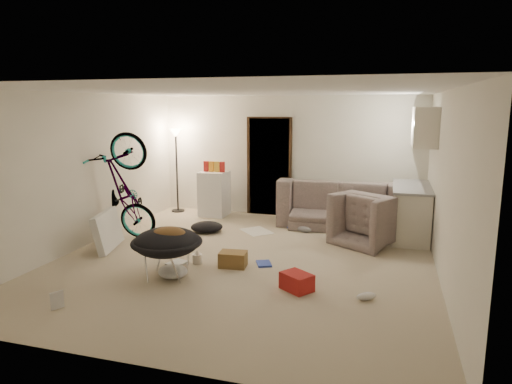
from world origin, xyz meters
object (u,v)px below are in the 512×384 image
(drink_case_a, at_px, (233,259))
(drink_case_b, at_px, (297,282))
(sofa, at_px, (339,208))
(floor_lamp, at_px, (176,152))
(saucer_chair, at_px, (167,249))
(kitchen_counter, at_px, (410,213))
(juicer, at_px, (197,258))
(tv_box, at_px, (108,230))
(mini_fridge, at_px, (214,194))
(bicycle, at_px, (125,211))
(armchair, at_px, (372,224))

(drink_case_a, xyz_separation_m, drink_case_b, (1.05, -0.58, -0.00))
(sofa, xyz_separation_m, drink_case_a, (-1.20, -2.79, -0.23))
(floor_lamp, relative_size, saucer_chair, 1.90)
(kitchen_counter, bearing_deg, juicer, -142.23)
(juicer, bearing_deg, tv_box, 171.42)
(mini_fridge, xyz_separation_m, drink_case_b, (2.48, -3.47, -0.36))
(floor_lamp, xyz_separation_m, saucer_chair, (1.62, -3.63, -0.90))
(saucer_chair, distance_m, drink_case_b, 1.79)
(bicycle, distance_m, tv_box, 0.58)
(armchair, bearing_deg, mini_fridge, 13.62)
(floor_lamp, height_order, tv_box, floor_lamp)
(kitchen_counter, xyz_separation_m, bicycle, (-4.73, -1.57, 0.06))
(armchair, xyz_separation_m, tv_box, (-4.11, -1.57, -0.01))
(saucer_chair, distance_m, tv_box, 1.75)
(kitchen_counter, height_order, drink_case_a, kitchen_counter)
(floor_lamp, relative_size, mini_fridge, 1.94)
(bicycle, bearing_deg, drink_case_a, -114.32)
(mini_fridge, bearing_deg, bicycle, -110.01)
(mini_fridge, bearing_deg, floor_lamp, 174.46)
(bicycle, height_order, juicer, bicycle)
(kitchen_counter, height_order, bicycle, bicycle)
(drink_case_a, height_order, juicer, drink_case_a)
(armchair, height_order, drink_case_b, armchair)
(armchair, height_order, mini_fridge, mini_fridge)
(floor_lamp, xyz_separation_m, drink_case_b, (3.39, -3.57, -1.20))
(tv_box, xyz_separation_m, drink_case_a, (2.23, -0.23, -0.19))
(kitchen_counter, bearing_deg, drink_case_a, -136.91)
(sofa, bearing_deg, armchair, 122.24)
(floor_lamp, distance_m, bicycle, 2.36)
(armchair, bearing_deg, kitchen_counter, -107.40)
(bicycle, height_order, mini_fridge, bicycle)
(mini_fridge, distance_m, juicer, 3.07)
(kitchen_counter, height_order, juicer, kitchen_counter)
(kitchen_counter, distance_m, saucer_chair, 4.38)
(armchair, relative_size, drink_case_a, 2.54)
(sofa, xyz_separation_m, drink_case_b, (-0.15, -3.37, -0.23))
(mini_fridge, bearing_deg, juicer, -72.42)
(saucer_chair, distance_m, juicer, 0.71)
(sofa, relative_size, drink_case_a, 5.99)
(drink_case_a, bearing_deg, drink_case_b, -34.82)
(floor_lamp, relative_size, sofa, 0.78)
(floor_lamp, relative_size, kitchen_counter, 1.21)
(sofa, relative_size, drink_case_b, 6.10)
(armchair, height_order, drink_case_a, armchair)
(juicer, bearing_deg, armchair, 36.97)
(kitchen_counter, relative_size, drink_case_b, 3.97)
(sofa, xyz_separation_m, mini_fridge, (-2.63, 0.10, 0.13))
(sofa, height_order, armchair, sofa)
(mini_fridge, relative_size, drink_case_a, 2.42)
(sofa, distance_m, tv_box, 4.28)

